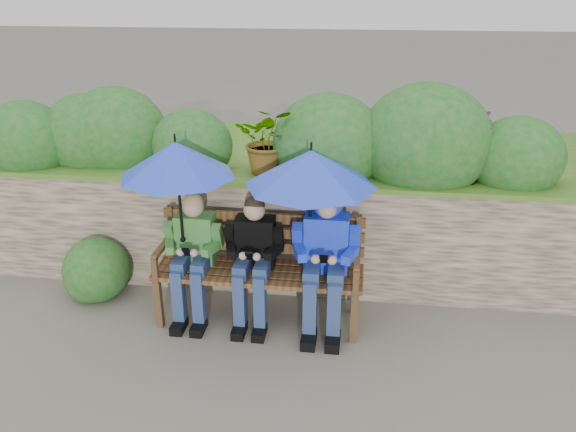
# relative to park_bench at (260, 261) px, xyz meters

# --- Properties ---
(ground) EXTENTS (60.00, 60.00, 0.00)m
(ground) POSITION_rel_park_bench_xyz_m (0.24, -0.23, -0.49)
(ground) COLOR #616155
(ground) RESTS_ON ground
(garden_backdrop) EXTENTS (8.04, 2.89, 1.87)m
(garden_backdrop) POSITION_rel_park_bench_xyz_m (0.21, 1.32, 0.19)
(garden_backdrop) COLOR #4E433A
(garden_backdrop) RESTS_ON ground
(park_bench) EXTENTS (1.64, 0.48, 0.87)m
(park_bench) POSITION_rel_park_bench_xyz_m (0.00, 0.00, 0.00)
(park_bench) COLOR #48331C
(park_bench) RESTS_ON ground
(boy_left) EXTENTS (0.45, 0.52, 1.04)m
(boy_left) POSITION_rel_park_bench_xyz_m (-0.52, -0.07, 0.09)
(boy_left) COLOR #28631F
(boy_left) RESTS_ON ground
(boy_middle) EXTENTS (0.45, 0.52, 1.04)m
(boy_middle) POSITION_rel_park_bench_xyz_m (-0.04, -0.07, 0.09)
(boy_middle) COLOR black
(boy_middle) RESTS_ON ground
(boy_right) EXTENTS (0.51, 0.62, 1.13)m
(boy_right) POSITION_rel_park_bench_xyz_m (0.52, -0.06, 0.17)
(boy_right) COLOR #0A1CC5
(boy_right) RESTS_ON ground
(umbrella_left) EXTENTS (0.88, 0.88, 0.87)m
(umbrella_left) POSITION_rel_park_bench_xyz_m (-0.59, -0.09, 0.85)
(umbrella_left) COLOR blue
(umbrella_left) RESTS_ON ground
(umbrella_right) EXTENTS (0.99, 0.99, 0.81)m
(umbrella_right) POSITION_rel_park_bench_xyz_m (0.40, -0.02, 0.80)
(umbrella_right) COLOR blue
(umbrella_right) RESTS_ON ground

